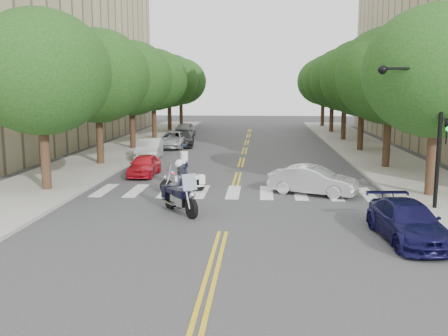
# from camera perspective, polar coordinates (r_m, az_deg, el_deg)

# --- Properties ---
(ground) EXTENTS (140.00, 140.00, 0.00)m
(ground) POSITION_cam_1_polar(r_m,az_deg,el_deg) (17.18, -0.14, -7.32)
(ground) COLOR #38383A
(ground) RESTS_ON ground
(sidewalk_left) EXTENTS (5.00, 60.00, 0.15)m
(sidewalk_left) POSITION_cam_1_polar(r_m,az_deg,el_deg) (40.19, -11.32, 2.18)
(sidewalk_left) COLOR #9E9991
(sidewalk_left) RESTS_ON ground
(sidewalk_right) EXTENTS (5.00, 60.00, 0.15)m
(sidewalk_right) POSITION_cam_1_polar(r_m,az_deg,el_deg) (39.58, 16.24, 1.88)
(sidewalk_right) COLOR #9E9991
(sidewalk_right) RESTS_ON ground
(tree_l_0) EXTENTS (6.40, 6.40, 8.45)m
(tree_l_0) POSITION_cam_1_polar(r_m,az_deg,el_deg) (24.58, -20.25, 10.22)
(tree_l_0) COLOR #382316
(tree_l_0) RESTS_ON ground
(tree_l_1) EXTENTS (6.40, 6.40, 8.45)m
(tree_l_1) POSITION_cam_1_polar(r_m,az_deg,el_deg) (32.04, -14.27, 10.14)
(tree_l_1) COLOR #382316
(tree_l_1) RESTS_ON ground
(tree_l_2) EXTENTS (6.40, 6.40, 8.45)m
(tree_l_2) POSITION_cam_1_polar(r_m,az_deg,el_deg) (39.72, -10.58, 10.04)
(tree_l_2) COLOR #382316
(tree_l_2) RESTS_ON ground
(tree_l_3) EXTENTS (6.40, 6.40, 8.45)m
(tree_l_3) POSITION_cam_1_polar(r_m,az_deg,el_deg) (47.50, -8.10, 9.95)
(tree_l_3) COLOR #382316
(tree_l_3) RESTS_ON ground
(tree_l_4) EXTENTS (6.40, 6.40, 8.45)m
(tree_l_4) POSITION_cam_1_polar(r_m,az_deg,el_deg) (55.34, -6.31, 9.88)
(tree_l_4) COLOR #382316
(tree_l_4) RESTS_ON ground
(tree_l_5) EXTENTS (6.40, 6.40, 8.45)m
(tree_l_5) POSITION_cam_1_polar(r_m,az_deg,el_deg) (63.23, -4.97, 9.81)
(tree_l_5) COLOR #382316
(tree_l_5) RESTS_ON ground
(tree_r_0) EXTENTS (6.40, 6.40, 8.45)m
(tree_r_0) POSITION_cam_1_polar(r_m,az_deg,el_deg) (23.66, 23.21, 10.10)
(tree_r_0) COLOR #382316
(tree_r_0) RESTS_ON ground
(tree_r_1) EXTENTS (6.40, 6.40, 8.45)m
(tree_r_1) POSITION_cam_1_polar(r_m,az_deg,el_deg) (31.34, 18.46, 9.98)
(tree_r_1) COLOR #382316
(tree_r_1) RESTS_ON ground
(tree_r_2) EXTENTS (6.40, 6.40, 8.45)m
(tree_r_2) POSITION_cam_1_polar(r_m,az_deg,el_deg) (39.15, 15.59, 9.88)
(tree_r_2) COLOR #382316
(tree_r_2) RESTS_ON ground
(tree_r_3) EXTENTS (6.40, 6.40, 8.45)m
(tree_r_3) POSITION_cam_1_polar(r_m,az_deg,el_deg) (47.03, 13.68, 9.79)
(tree_r_3) COLOR #382316
(tree_r_3) RESTS_ON ground
(tree_r_4) EXTENTS (6.40, 6.40, 8.45)m
(tree_r_4) POSITION_cam_1_polar(r_m,az_deg,el_deg) (54.94, 12.32, 9.73)
(tree_r_4) COLOR #382316
(tree_r_4) RESTS_ON ground
(tree_r_5) EXTENTS (6.40, 6.40, 8.45)m
(tree_r_5) POSITION_cam_1_polar(r_m,az_deg,el_deg) (62.87, 11.31, 9.68)
(tree_r_5) COLOR #382316
(tree_r_5) RESTS_ON ground
(traffic_signal_pole) EXTENTS (2.82, 0.42, 6.00)m
(traffic_signal_pole) POSITION_cam_1_polar(r_m,az_deg,el_deg) (20.97, 22.29, 5.34)
(traffic_signal_pole) COLOR black
(traffic_signal_pole) RESTS_ON ground
(motorcycle_police) EXTENTS (1.76, 2.28, 2.13)m
(motorcycle_police) POSITION_cam_1_polar(r_m,az_deg,el_deg) (19.58, -5.16, -2.44)
(motorcycle_police) COLOR black
(motorcycle_police) RESTS_ON ground
(motorcycle_parked) EXTENTS (2.08, 1.05, 1.40)m
(motorcycle_parked) POSITION_cam_1_polar(r_m,az_deg,el_deg) (23.53, -4.29, -1.59)
(motorcycle_parked) COLOR black
(motorcycle_parked) RESTS_ON ground
(officer_standing) EXTENTS (0.74, 0.75, 1.75)m
(officer_standing) POSITION_cam_1_polar(r_m,az_deg,el_deg) (24.31, -4.55, -0.31)
(officer_standing) COLOR black
(officer_standing) RESTS_ON ground
(convertible) EXTENTS (4.25, 2.84, 1.32)m
(convertible) POSITION_cam_1_polar(r_m,az_deg,el_deg) (23.26, 10.13, -1.39)
(convertible) COLOR silver
(convertible) RESTS_ON ground
(sedan_blue) EXTENTS (2.13, 4.43, 1.24)m
(sedan_blue) POSITION_cam_1_polar(r_m,az_deg,el_deg) (17.15, 20.25, -5.78)
(sedan_blue) COLOR #0F0D39
(sedan_blue) RESTS_ON ground
(parked_car_a) EXTENTS (1.41, 3.50, 1.19)m
(parked_car_a) POSITION_cam_1_polar(r_m,az_deg,el_deg) (28.08, -9.10, 0.32)
(parked_car_a) COLOR red
(parked_car_a) RESTS_ON ground
(parked_car_b) EXTENTS (1.93, 4.45, 1.42)m
(parked_car_b) POSITION_cam_1_polar(r_m,az_deg,el_deg) (34.24, -8.54, 2.13)
(parked_car_b) COLOR silver
(parked_car_b) RESTS_ON ground
(parked_car_c) EXTENTS (2.36, 4.80, 1.31)m
(parked_car_c) POSITION_cam_1_polar(r_m,az_deg,el_deg) (40.77, -5.88, 3.23)
(parked_car_c) COLOR #B3B5BB
(parked_car_c) RESTS_ON ground
(parked_car_d) EXTENTS (2.20, 4.49, 1.26)m
(parked_car_d) POSITION_cam_1_polar(r_m,az_deg,el_deg) (41.64, -4.70, 3.34)
(parked_car_d) COLOR black
(parked_car_d) RESTS_ON ground
(parked_car_e) EXTENTS (2.00, 4.28, 1.42)m
(parked_car_e) POSITION_cam_1_polar(r_m,az_deg,el_deg) (49.53, -4.55, 4.37)
(parked_car_e) COLOR gray
(parked_car_e) RESTS_ON ground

